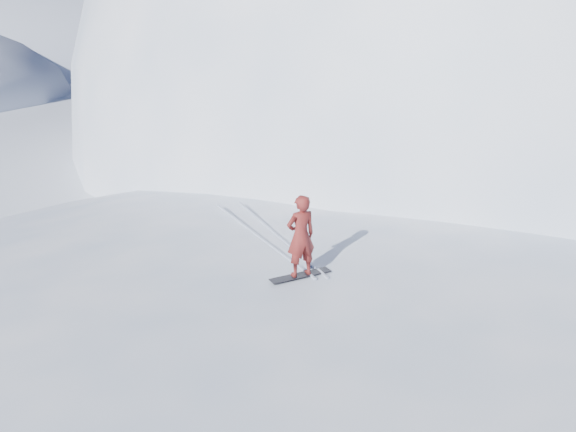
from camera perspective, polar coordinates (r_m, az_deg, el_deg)
name	(u,v)px	position (r m, az deg, el deg)	size (l,w,h in m)	color
ground	(389,409)	(12.89, 10.19, -18.77)	(400.00, 400.00, 0.00)	white
near_ridge	(373,332)	(15.47, 8.62, -11.54)	(36.00, 28.00, 4.80)	white
summit_peak	(503,132)	(44.78, 21.04, 7.98)	(60.00, 56.00, 56.00)	white
peak_shoulder	(392,162)	(33.48, 10.56, 5.44)	(28.00, 24.00, 18.00)	white
wind_bumps	(330,359)	(14.26, 4.26, -14.31)	(16.00, 14.40, 1.00)	white
snowboard	(300,275)	(12.78, 1.27, -6.04)	(1.46, 0.27, 0.02)	black
snowboarder	(301,236)	(12.40, 1.31, -2.05)	(0.69, 0.45, 1.89)	maroon
board_tracks	(268,234)	(15.10, -2.10, -1.89)	(1.55, 5.96, 0.04)	silver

